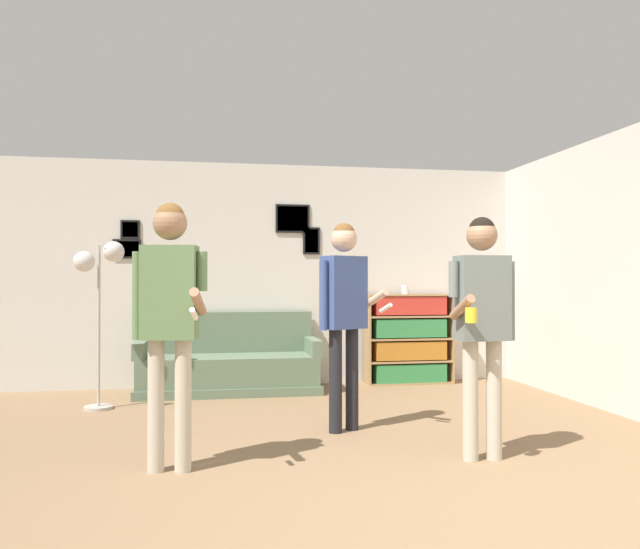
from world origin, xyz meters
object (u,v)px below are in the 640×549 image
bookshelf (409,339)px  person_watcher_holding_cup (482,309)px  person_player_foreground_center (344,302)px  drinking_cup (405,290)px  couch (229,366)px  floor_lamp (99,278)px  bottle_on_floor (155,395)px  person_player_foreground_left (170,304)px

bookshelf → person_watcher_holding_cup: bearing=-98.9°
bookshelf → person_player_foreground_center: (-1.30, -2.26, 0.54)m
person_player_foreground_center → drinking_cup: (1.26, 2.26, 0.07)m
couch → floor_lamp: size_ratio=1.23×
bottle_on_floor → drinking_cup: size_ratio=2.52×
bookshelf → person_watcher_holding_cup: size_ratio=0.64×
person_watcher_holding_cup → bottle_on_floor: 3.55m
floor_lamp → drinking_cup: 3.60m
person_player_foreground_left → person_watcher_holding_cup: 2.17m
bookshelf → couch: bearing=-175.0°
bookshelf → floor_lamp: floor_lamp is taller
couch → bookshelf: size_ratio=1.86×
bookshelf → bottle_on_floor: bookshelf is taller
person_player_foreground_center → bottle_on_floor: bearing=140.5°
couch → person_watcher_holding_cup: bearing=-60.9°
person_player_foreground_center → bottle_on_floor: 2.38m
couch → bookshelf: bearing=5.0°
couch → floor_lamp: (-1.30, -0.76, 1.01)m
person_player_foreground_center → drinking_cup: person_player_foreground_center is taller
bookshelf → person_player_foreground_center: bearing=-119.9°
couch → person_player_foreground_center: 2.40m
bottle_on_floor → drinking_cup: (2.93, 0.89, 1.05)m
bottle_on_floor → drinking_cup: drinking_cup is taller
person_player_foreground_center → couch: bearing=113.8°
person_player_foreground_center → person_player_foreground_left: bearing=-147.1°
bottle_on_floor → drinking_cup: bearing=16.8°
couch → drinking_cup: 2.34m
person_player_foreground_left → drinking_cup: 4.11m
person_player_foreground_center → person_watcher_holding_cup: person_player_foreground_center is taller
person_player_foreground_left → floor_lamp: bearing=110.6°
bookshelf → person_player_foreground_center: size_ratio=0.63×
person_player_foreground_left → person_player_foreground_center: person_player_foreground_left is taller
bookshelf → drinking_cup: (-0.05, -0.00, 0.61)m
floor_lamp → person_player_foreground_left: size_ratio=0.93×
couch → person_player_foreground_center: person_player_foreground_center is taller
person_player_foreground_center → person_watcher_holding_cup: size_ratio=1.02×
bottle_on_floor → person_player_foreground_left: bearing=-82.7°
person_player_foreground_left → bottle_on_floor: size_ratio=6.51×
floor_lamp → bottle_on_floor: bearing=7.5°
bottle_on_floor → person_player_foreground_center: bearing=-39.5°
floor_lamp → person_player_foreground_center: (2.21, -1.31, -0.21)m
floor_lamp → drinking_cup: bearing=15.4°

